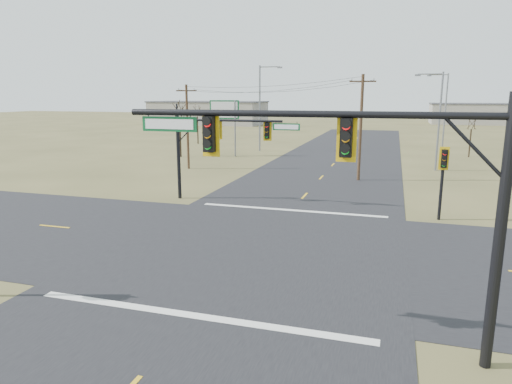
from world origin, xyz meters
TOP-DOWN VIEW (x-y plane):
  - ground at (0.00, 0.00)m, footprint 320.00×320.00m
  - road_ew at (0.00, 0.00)m, footprint 160.00×14.00m
  - road_ns at (0.00, 0.00)m, footprint 14.00×160.00m
  - stop_bar_near at (0.00, -7.50)m, footprint 12.00×0.40m
  - stop_bar_far at (0.00, 7.50)m, footprint 12.00×0.40m
  - mast_arm_near at (5.15, -7.83)m, footprint 10.67×0.43m
  - mast_arm_far at (-5.27, 8.75)m, footprint 8.82×0.54m
  - pedestal_signal_ne at (8.89, 7.77)m, footprint 0.56×0.49m
  - utility_pole_near at (3.28, 19.67)m, footprint 2.20×0.44m
  - utility_pole_far at (-13.66, 21.32)m, footprint 1.99×0.64m
  - highway_sign at (-13.65, 31.74)m, footprint 3.54×0.63m
  - streetlight_a at (9.95, 27.26)m, footprint 2.63×0.25m
  - streetlight_b at (12.50, 48.98)m, footprint 2.87×0.43m
  - streetlight_c at (-10.71, 37.65)m, footprint 3.07×0.33m
  - bare_tree_a at (-18.44, 29.33)m, footprint 3.18×3.18m
  - bare_tree_b at (-22.66, 43.99)m, footprint 3.26×3.26m
  - bare_tree_c at (14.81, 39.11)m, footprint 2.75×2.75m
  - warehouse_left at (-40.00, 90.00)m, footprint 28.00×14.00m
  - warehouse_mid at (25.00, 110.00)m, footprint 20.00×12.00m

SIDE VIEW (x-z plane):
  - ground at x=0.00m, z-range 0.00..0.00m
  - road_ew at x=0.00m, z-range 0.00..0.02m
  - road_ns at x=0.00m, z-range 0.00..0.02m
  - stop_bar_near at x=0.00m, z-range 0.03..0.03m
  - stop_bar_far at x=0.00m, z-range 0.03..0.03m
  - warehouse_mid at x=25.00m, z-range 0.00..5.00m
  - warehouse_left at x=-40.00m, z-range 0.00..5.50m
  - pedestal_signal_ne at x=8.89m, z-range 1.01..5.41m
  - bare_tree_c at x=14.81m, z-range 1.52..6.84m
  - utility_pole_far at x=-13.66m, z-range 0.20..8.51m
  - mast_arm_far at x=-5.27m, z-range 1.41..7.61m
  - highway_sign at x=-13.65m, z-range 1.34..8.03m
  - utility_pole_near at x=3.28m, z-range 0.19..9.20m
  - bare_tree_b at x=-22.66m, z-range 1.88..8.18m
  - streetlight_a at x=9.95m, z-range 0.58..10.03m
  - mast_arm_near at x=5.15m, z-range 1.67..9.04m
  - bare_tree_a at x=-18.44m, z-range 2.07..9.18m
  - streetlight_b at x=12.50m, z-range 0.63..10.87m
  - streetlight_c at x=-10.71m, z-range 0.68..11.70m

